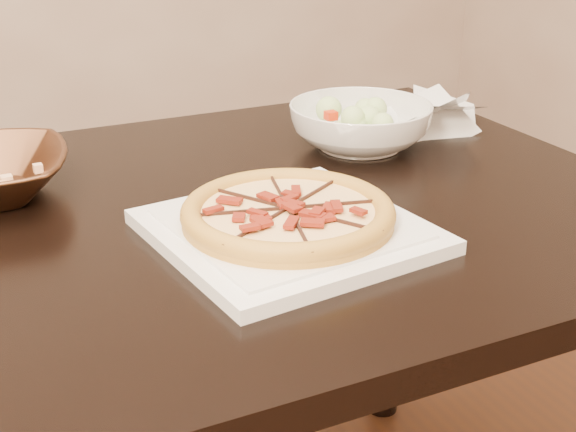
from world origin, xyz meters
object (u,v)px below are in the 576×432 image
object	(u,v)px
salad_bowl	(360,126)
pizza	(288,213)
dining_table	(166,285)
plate	(288,230)

from	to	relation	value
salad_bowl	pizza	bearing A→B (deg)	-133.86
pizza	salad_bowl	bearing A→B (deg)	46.14
salad_bowl	dining_table	bearing A→B (deg)	-160.19
pizza	salad_bowl	xyz separation A→B (m)	(0.26, 0.27, 0.00)
dining_table	plate	xyz separation A→B (m)	(0.12, -0.13, 0.11)
plate	salad_bowl	distance (m)	0.38
plate	salad_bowl	size ratio (longest dim) A/B	1.46
pizza	salad_bowl	size ratio (longest dim) A/B	1.14
salad_bowl	plate	bearing A→B (deg)	-133.85
dining_table	plate	size ratio (longest dim) A/B	4.00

